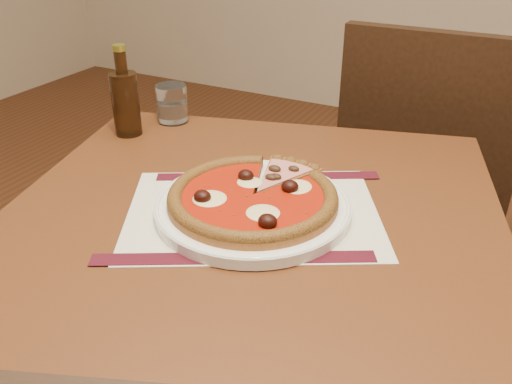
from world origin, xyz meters
TOP-DOWN VIEW (x-y plane):
  - table at (0.25, 0.48)m, footprint 0.99×0.99m
  - chair_far at (0.40, 1.21)m, footprint 0.45×0.45m
  - placemat at (0.26, 0.48)m, footprint 0.49×0.44m
  - plate at (0.26, 0.48)m, footprint 0.31×0.31m
  - pizza at (0.26, 0.48)m, footprint 0.27×0.27m
  - ham_slice at (0.27, 0.56)m, footprint 0.10×0.14m
  - water_glass at (-0.09, 0.75)m, footprint 0.09×0.09m
  - bottle at (-0.13, 0.65)m, footprint 0.06×0.06m

SIDE VIEW (x-z plane):
  - chair_far at x=0.40m, z-range 0.07..1.00m
  - table at x=0.25m, z-range 0.27..1.02m
  - placemat at x=0.26m, z-range 0.75..0.75m
  - plate at x=0.26m, z-range 0.75..0.77m
  - ham_slice at x=0.27m, z-range 0.77..0.79m
  - pizza at x=0.26m, z-range 0.76..0.80m
  - water_glass at x=-0.09m, z-range 0.75..0.83m
  - bottle at x=-0.13m, z-range 0.73..0.92m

